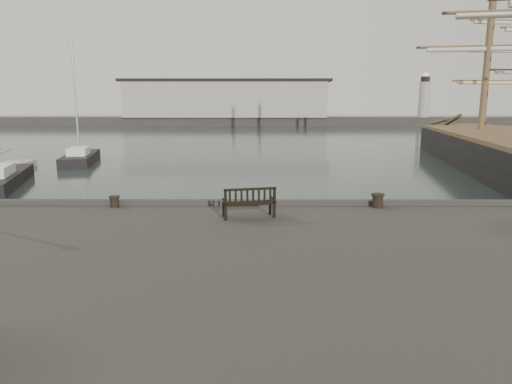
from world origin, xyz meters
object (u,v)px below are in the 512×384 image
bollard_right (378,201)px  yacht_c (2,182)px  bench (249,208)px  bollard_left (115,202)px  yacht_d (81,160)px

bollard_right → yacht_c: size_ratio=0.04×
bench → bollard_left: bearing=149.8°
yacht_c → bollard_right: bearing=-49.2°
bench → yacht_c: 21.44m
yacht_d → yacht_c: bearing=-105.3°
yacht_c → yacht_d: 11.43m
bollard_right → yacht_d: 31.29m
yacht_d → bench: bearing=-71.4°
bollard_right → yacht_c: yacht_c is taller
yacht_c → yacht_d: size_ratio=1.17×
bollard_right → yacht_d: (-19.75, 24.22, -1.57)m
yacht_c → yacht_d: bearing=69.8°
bollard_left → bench: bearing=-17.0°
bench → yacht_c: size_ratio=0.14×
bench → bollard_right: size_ratio=3.62×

